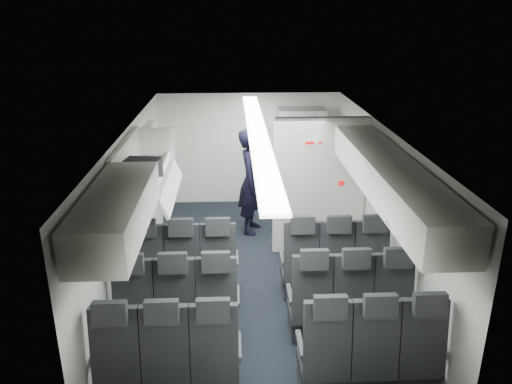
{
  "coord_description": "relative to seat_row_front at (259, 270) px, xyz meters",
  "views": [
    {
      "loc": [
        -0.33,
        -6.28,
        3.61
      ],
      "look_at": [
        0.0,
        0.4,
        1.15
      ],
      "focal_mm": 35.0,
      "sensor_mm": 36.0,
      "label": 1
    }
  ],
  "objects": [
    {
      "name": "seat_row_rear",
      "position": [
        0.0,
        -1.8,
        0.0
      ],
      "size": [
        3.33,
        0.56,
        1.24
      ],
      "color": "#232326",
      "rests_on": "cabin_shell"
    },
    {
      "name": "seat_row_mid",
      "position": [
        0.0,
        -0.9,
        0.0
      ],
      "size": [
        3.33,
        0.56,
        1.24
      ],
      "color": "#232326",
      "rests_on": "cabin_shell"
    },
    {
      "name": "overhead_bin_right_front",
      "position": [
        1.4,
        0.28,
        1.46
      ],
      "size": [
        0.53,
        1.7,
        0.4
      ],
      "color": "silver",
      "rests_on": "cabin_shell"
    },
    {
      "name": "overhead_bin_right_rear",
      "position": [
        1.4,
        -1.47,
        1.46
      ],
      "size": [
        0.53,
        1.8,
        0.4
      ],
      "color": "silver",
      "rests_on": "cabin_shell"
    },
    {
      "name": "flight_attendant",
      "position": [
        -0.02,
        2.14,
        0.49
      ],
      "size": [
        0.57,
        0.73,
        1.79
      ],
      "primitive_type": "imported",
      "rotation": [
        0.0,
        0.0,
        1.34
      ],
      "color": "black",
      "rests_on": "ground"
    },
    {
      "name": "seat_row_front",
      "position": [
        0.0,
        0.0,
        0.0
      ],
      "size": [
        3.33,
        0.56,
        1.24
      ],
      "color": "#232326",
      "rests_on": "cabin_shell"
    },
    {
      "name": "papers",
      "position": [
        0.17,
        2.09,
        0.6
      ],
      "size": [
        0.2,
        0.06,
        0.14
      ],
      "primitive_type": "cube",
      "rotation": [
        0.0,
        0.0,
        -0.19
      ],
      "color": "white",
      "rests_on": "flight_attendant"
    },
    {
      "name": "overhead_bin_left_front_open",
      "position": [
        -1.44,
        0.28,
        1.33
      ],
      "size": [
        0.64,
        1.7,
        0.72
      ],
      "color": "#9E9E93",
      "rests_on": "cabin_shell"
    },
    {
      "name": "boarding_door",
      "position": [
        -1.64,
        2.09,
        0.55
      ],
      "size": [
        0.12,
        1.27,
        1.86
      ],
      "color": "silver",
      "rests_on": "cabin_shell"
    },
    {
      "name": "galley_unit",
      "position": [
        0.95,
        3.25,
        0.55
      ],
      "size": [
        0.85,
        0.52,
        1.9
      ],
      "color": "#939399",
      "rests_on": "cabin_shell"
    },
    {
      "name": "overhead_bin_left_rear",
      "position": [
        -1.4,
        -1.47,
        1.46
      ],
      "size": [
        0.53,
        1.8,
        0.4
      ],
      "color": "silver",
      "rests_on": "cabin_shell"
    },
    {
      "name": "cabin_shell",
      "position": [
        0.0,
        0.53,
        0.72
      ],
      "size": [
        3.41,
        6.01,
        2.16
      ],
      "color": "black",
      "rests_on": "ground"
    },
    {
      "name": "carry_on_bag",
      "position": [
        -1.41,
        0.02,
        1.4
      ],
      "size": [
        0.45,
        0.35,
        0.25
      ],
      "primitive_type": "cube",
      "rotation": [
        0.0,
        0.0,
        -0.15
      ],
      "color": "black",
      "rests_on": "overhead_bin_left_front_open"
    },
    {
      "name": "bulkhead_partition",
      "position": [
        0.98,
        1.33,
        0.67
      ],
      "size": [
        1.4,
        0.15,
        2.13
      ],
      "color": "silver",
      "rests_on": "cabin_shell"
    }
  ]
}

